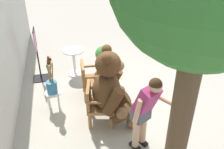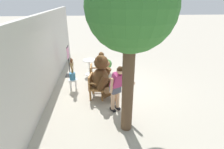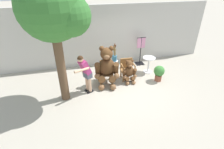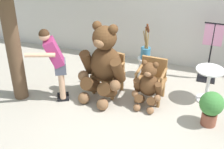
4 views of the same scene
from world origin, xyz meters
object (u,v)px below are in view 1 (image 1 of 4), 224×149
object	(u,v)px
brush_bucket	(52,84)
round_side_table	(74,59)
person_visitor	(146,108)
white_stool	(53,96)
teddy_bear_large	(111,88)
clothing_display_stand	(37,54)
wooden_chair_left	(98,103)
teddy_bear_small	(103,77)
potted_plant	(103,56)
wooden_chair_right	(91,79)

from	to	relation	value
brush_bucket	round_side_table	size ratio (longest dim) A/B	1.16
person_visitor	white_stool	bearing A→B (deg)	45.71
teddy_bear_large	clothing_display_stand	size ratio (longest dim) A/B	1.18
teddy_bear_large	clothing_display_stand	world-z (taller)	teddy_bear_large
person_visitor	brush_bucket	xyz separation A→B (m)	(1.47, 1.51, -0.26)
person_visitor	clothing_display_stand	size ratio (longest dim) A/B	1.14
wooden_chair_left	person_visitor	size ratio (longest dim) A/B	0.55
teddy_bear_small	brush_bucket	xyz separation A→B (m)	(-0.33, 1.15, 0.18)
white_stool	potted_plant	size ratio (longest dim) A/B	0.68
wooden_chair_right	round_side_table	bearing A→B (deg)	14.36
wooden_chair_right	teddy_bear_small	world-z (taller)	teddy_bear_small
wooden_chair_left	teddy_bear_large	size ratio (longest dim) A/B	0.53
teddy_bear_large	white_stool	distance (m)	1.35
teddy_bear_large	potted_plant	xyz separation A→B (m)	(2.15, -0.26, -0.39)
wooden_chair_left	wooden_chair_right	size ratio (longest dim) A/B	1.00
round_side_table	potted_plant	world-z (taller)	round_side_table
wooden_chair_right	white_stool	size ratio (longest dim) A/B	1.87
wooden_chair_left	person_visitor	xyz separation A→B (m)	(-0.90, -0.65, 0.46)
white_stool	clothing_display_stand	size ratio (longest dim) A/B	0.34
wooden_chair_right	brush_bucket	bearing A→B (deg)	111.42
wooden_chair_left	person_visitor	bearing A→B (deg)	-144.16
teddy_bear_small	clothing_display_stand	distance (m)	1.83
round_side_table	brush_bucket	bearing A→B (deg)	158.34
wooden_chair_left	person_visitor	distance (m)	1.20
wooden_chair_left	teddy_bear_large	bearing A→B (deg)	-96.42
teddy_bear_small	white_stool	distance (m)	1.20
wooden_chair_left	teddy_bear_small	distance (m)	0.95
teddy_bear_small	round_side_table	world-z (taller)	teddy_bear_small
teddy_bear_small	brush_bucket	bearing A→B (deg)	106.06
round_side_table	teddy_bear_small	bearing A→B (deg)	-152.51
round_side_table	potted_plant	bearing A→B (deg)	-82.53
person_visitor	teddy_bear_small	bearing A→B (deg)	11.18
wooden_chair_left	potted_plant	bearing A→B (deg)	-13.88
teddy_bear_large	round_side_table	bearing A→B (deg)	15.05
teddy_bear_small	clothing_display_stand	bearing A→B (deg)	54.09
wooden_chair_right	brush_bucket	size ratio (longest dim) A/B	1.03
wooden_chair_left	clothing_display_stand	size ratio (longest dim) A/B	0.63
wooden_chair_right	teddy_bear_large	xyz separation A→B (m)	(-0.94, -0.27, 0.33)
teddy_bear_large	teddy_bear_small	world-z (taller)	teddy_bear_large
wooden_chair_left	round_side_table	bearing A→B (deg)	8.03
teddy_bear_large	white_stool	bearing A→B (deg)	61.86
wooden_chair_right	clothing_display_stand	bearing A→B (deg)	47.96
brush_bucket	clothing_display_stand	bearing A→B (deg)	12.91
white_stool	brush_bucket	size ratio (longest dim) A/B	0.55
teddy_bear_small	white_stool	bearing A→B (deg)	106.12
teddy_bear_large	potted_plant	world-z (taller)	teddy_bear_large
teddy_bear_small	brush_bucket	world-z (taller)	brush_bucket
wooden_chair_right	white_stool	xyz separation A→B (m)	(-0.34, 0.86, -0.11)
teddy_bear_large	round_side_table	distance (m)	2.14
teddy_bear_small	teddy_bear_large	bearing A→B (deg)	178.30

